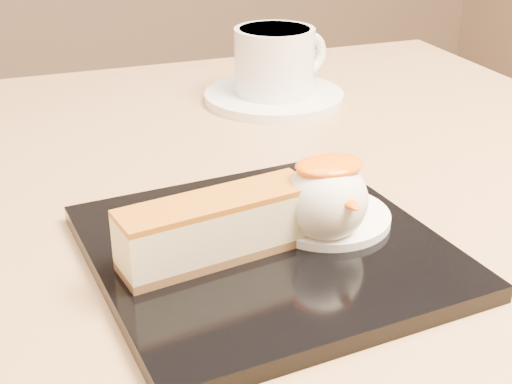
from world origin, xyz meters
name	(u,v)px	position (x,y,z in m)	size (l,w,h in m)	color
table	(251,354)	(0.00, 0.00, 0.56)	(0.80, 0.80, 0.72)	black
dessert_plate	(266,250)	(-0.02, -0.09, 0.73)	(0.22, 0.22, 0.01)	black
cheesecake	(217,227)	(-0.06, -0.10, 0.75)	(0.13, 0.05, 0.04)	brown
cream_smear	(326,216)	(0.03, -0.08, 0.73)	(0.09, 0.09, 0.01)	white
ice_cream_scoop	(326,200)	(0.02, -0.10, 0.76)	(0.06, 0.06, 0.06)	white
mango_sauce	(329,165)	(0.02, -0.10, 0.78)	(0.05, 0.04, 0.01)	#FF6208
mint_sprig	(274,202)	(0.00, -0.05, 0.74)	(0.04, 0.03, 0.00)	#287C35
saucer	(274,97)	(0.10, 0.21, 0.72)	(0.15, 0.15, 0.01)	white
coffee_cup	(276,59)	(0.11, 0.21, 0.77)	(0.11, 0.08, 0.07)	white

